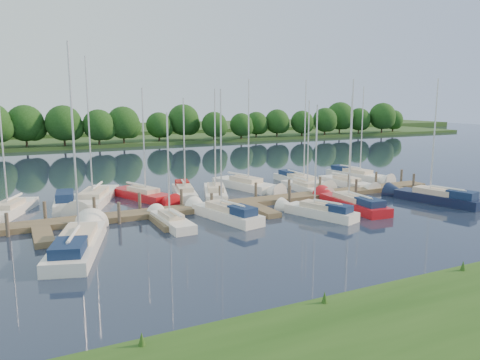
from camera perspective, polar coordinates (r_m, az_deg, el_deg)
name	(u,v)px	position (r m, az deg, el deg)	size (l,w,h in m)	color
ground	(297,228)	(32.84, 6.99, -5.88)	(260.00, 260.00, 0.00)	#1B2336
dock	(249,205)	(38.90, 1.08, -3.01)	(40.00, 6.00, 0.40)	brown
mooring_pilings	(243,197)	(39.79, 0.33, -2.12)	(38.24, 2.84, 2.00)	#473D33
far_shore	(101,140)	(103.19, -16.56, 4.72)	(180.00, 30.00, 0.60)	#243F18
distant_hill	(84,131)	(127.80, -18.53, 5.73)	(220.00, 40.00, 1.40)	#355826
treeline	(119,125)	(89.98, -14.52, 6.47)	(147.76, 9.40, 7.93)	#38281C
sailboat_n_0	(10,212)	(40.30, -26.26, -3.48)	(4.26, 7.42, 9.70)	white
motorboat	(65,204)	(41.18, -20.55, -2.72)	(2.38, 6.01, 1.62)	white
sailboat_n_2	(94,200)	(42.08, -17.41, -2.38)	(5.58, 10.00, 12.76)	white
sailboat_n_3	(144,196)	(42.64, -11.63, -1.96)	(4.26, 7.89, 10.20)	#B41017
sailboat_n_4	(185,194)	(42.99, -6.76, -1.66)	(3.02, 7.29, 9.34)	white
sailboat_n_5	(215,195)	(42.40, -3.01, -1.82)	(4.07, 7.80, 10.16)	white
sailboat_n_6	(247,186)	(46.52, 0.80, -0.76)	(3.96, 8.79, 11.20)	white
sailboat_n_7	(306,189)	(45.77, 8.03, -1.05)	(1.78, 7.08, 9.03)	white
sailboat_n_8	(302,181)	(49.50, 7.53, -0.17)	(2.15, 8.81, 11.11)	white
sailboat_n_9	(347,184)	(49.26, 12.93, -0.43)	(2.05, 7.54, 9.56)	white
sailboat_n_10	(357,176)	(54.23, 14.07, 0.51)	(3.16, 8.40, 10.57)	white
sailboat_s_0	(78,245)	(29.65, -19.10, -7.44)	(4.73, 9.95, 12.53)	white
sailboat_s_1	(171,221)	(33.72, -8.43, -5.02)	(1.73, 6.43, 8.28)	white
sailboat_s_2	(225,215)	(35.01, -1.84, -4.24)	(3.27, 7.77, 10.01)	white
sailboat_s_3	(319,212)	(36.20, 9.58, -3.92)	(3.49, 6.76, 8.85)	white
sailboat_s_4	(352,204)	(39.53, 13.46, -2.89)	(2.46, 8.53, 10.83)	#B41017
sailboat_s_5	(435,199)	(43.87, 22.68, -2.11)	(3.74, 8.63, 11.04)	#0F1833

